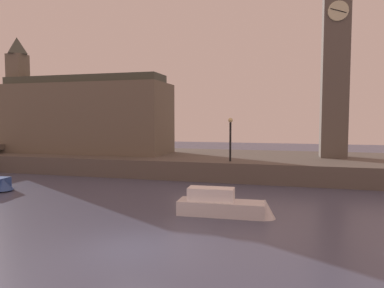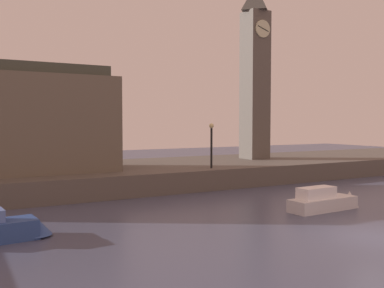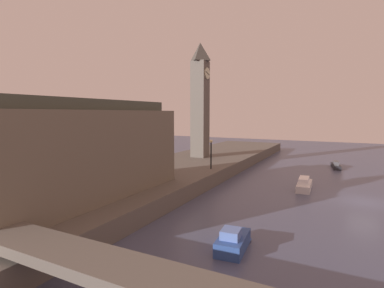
{
  "view_description": "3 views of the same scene",
  "coord_description": "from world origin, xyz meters",
  "px_view_note": "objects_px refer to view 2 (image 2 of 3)",
  "views": [
    {
      "loc": [
        5.47,
        -11.8,
        4.77
      ],
      "look_at": [
        -1.96,
        15.49,
        2.78
      ],
      "focal_mm": 33.27,
      "sensor_mm": 36.0,
      "label": 1
    },
    {
      "loc": [
        -15.67,
        -11.99,
        4.94
      ],
      "look_at": [
        -1.25,
        14.08,
        3.43
      ],
      "focal_mm": 40.18,
      "sensor_mm": 36.0,
      "label": 2
    },
    {
      "loc": [
        -30.1,
        1.81,
        7.9
      ],
      "look_at": [
        0.01,
        17.27,
        4.38
      ],
      "focal_mm": 28.02,
      "sensor_mm": 36.0,
      "label": 3
    }
  ],
  "objects_px": {
    "clock_tower": "(255,70)",
    "boat_ferry_white": "(328,201)",
    "boat_tour_blue": "(6,228)",
    "streetlamp": "(211,140)"
  },
  "relations": [
    {
      "from": "clock_tower",
      "to": "streetlamp",
      "type": "height_order",
      "value": "clock_tower"
    },
    {
      "from": "streetlamp",
      "to": "boat_ferry_white",
      "type": "relative_size",
      "value": 0.68
    },
    {
      "from": "boat_ferry_white",
      "to": "boat_tour_blue",
      "type": "xyz_separation_m",
      "value": [
        -16.56,
        1.97,
        0.01
      ]
    },
    {
      "from": "streetlamp",
      "to": "clock_tower",
      "type": "bearing_deg",
      "value": 33.27
    },
    {
      "from": "streetlamp",
      "to": "boat_ferry_white",
      "type": "bearing_deg",
      "value": -81.33
    },
    {
      "from": "clock_tower",
      "to": "boat_ferry_white",
      "type": "distance_m",
      "value": 19.1
    },
    {
      "from": "clock_tower",
      "to": "boat_tour_blue",
      "type": "bearing_deg",
      "value": -149.91
    },
    {
      "from": "streetlamp",
      "to": "boat_tour_blue",
      "type": "bearing_deg",
      "value": -151.7
    },
    {
      "from": "boat_ferry_white",
      "to": "boat_tour_blue",
      "type": "bearing_deg",
      "value": 173.22
    },
    {
      "from": "clock_tower",
      "to": "boat_tour_blue",
      "type": "xyz_separation_m",
      "value": [
        -23.04,
        -13.35,
        -9.39
      ]
    }
  ]
}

